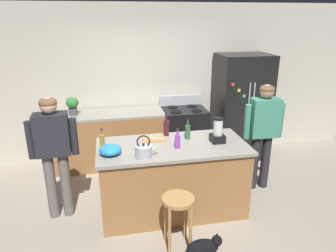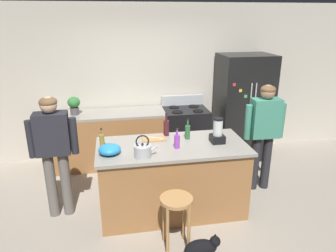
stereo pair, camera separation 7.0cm
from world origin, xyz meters
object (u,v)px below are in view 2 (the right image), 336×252
at_px(bottle_soda, 177,141).
at_px(bottle_vinegar, 102,140).
at_px(chef_knife, 155,138).
at_px(person_by_island_left, 54,146).
at_px(stove_range, 185,134).
at_px(bottle_wine, 166,127).
at_px(tea_kettle, 143,150).
at_px(refrigerator, 243,107).
at_px(blender_appliance, 218,132).
at_px(mixing_bowl, 110,149).
at_px(bar_stool, 176,209).
at_px(cutting_board, 154,139).
at_px(kitchen_island, 172,178).
at_px(cat, 202,248).
at_px(person_by_sink_right, 264,128).
at_px(potted_plant, 74,104).
at_px(bottle_olive_oil, 188,132).

bearing_deg(bottle_soda, bottle_vinegar, 166.41).
bearing_deg(bottle_soda, chef_knife, 124.55).
xyz_separation_m(person_by_island_left, bottle_soda, (1.49, -0.26, 0.07)).
xyz_separation_m(stove_range, bottle_wine, (-0.55, -1.18, 0.58)).
relative_size(bottle_wine, tea_kettle, 1.15).
height_order(refrigerator, bottle_wine, refrigerator).
bearing_deg(person_by_island_left, blender_appliance, -4.97).
distance_m(bottle_vinegar, mixing_bowl, 0.27).
bearing_deg(bottle_vinegar, bar_stool, -47.37).
height_order(bar_stool, cutting_board, cutting_board).
bearing_deg(bottle_wine, refrigerator, 35.84).
bearing_deg(bar_stool, kitchen_island, 82.62).
height_order(cat, cutting_board, cutting_board).
bearing_deg(cutting_board, bottle_wine, 32.95).
bearing_deg(person_by_sink_right, bottle_vinegar, -174.75).
bearing_deg(potted_plant, bottle_vinegar, -71.91).
relative_size(bottle_soda, bottle_wine, 0.81).
xyz_separation_m(stove_range, person_by_sink_right, (0.87, -1.19, 0.48)).
bearing_deg(mixing_bowl, kitchen_island, 10.03).
height_order(potted_plant, blender_appliance, blender_appliance).
xyz_separation_m(person_by_sink_right, cutting_board, (-1.61, -0.10, -0.01)).
height_order(refrigerator, blender_appliance, refrigerator).
distance_m(stove_range, bottle_olive_oil, 1.49).
distance_m(refrigerator, cutting_board, 2.19).
height_order(blender_appliance, mixing_bowl, blender_appliance).
xyz_separation_m(refrigerator, bottle_olive_oil, (-1.34, -1.33, 0.11)).
bearing_deg(refrigerator, person_by_sink_right, -98.58).
relative_size(kitchen_island, person_by_island_left, 1.19).
xyz_separation_m(refrigerator, cutting_board, (-1.78, -1.28, 0.02)).
distance_m(person_by_island_left, mixing_bowl, 0.74).
bearing_deg(cutting_board, stove_range, 60.42).
relative_size(stove_range, cutting_board, 3.75).
relative_size(bar_stool, bottle_olive_oil, 2.30).
bearing_deg(chef_knife, bar_stool, -57.96).
distance_m(bottle_olive_oil, bottle_vinegar, 1.11).
distance_m(bottle_wine, chef_knife, 0.23).
xyz_separation_m(potted_plant, chef_knife, (1.15, -1.33, -0.15)).
distance_m(potted_plant, blender_appliance, 2.48).
xyz_separation_m(cat, chef_knife, (-0.34, 1.15, 0.86)).
xyz_separation_m(bottle_soda, mixing_bowl, (-0.82, -0.04, -0.03)).
distance_m(blender_appliance, cutting_board, 0.83).
bearing_deg(bottle_soda, cutting_board, 126.89).
bearing_deg(blender_appliance, bottle_soda, -171.43).
xyz_separation_m(potted_plant, blender_appliance, (1.92, -1.57, -0.03)).
height_order(person_by_sink_right, tea_kettle, person_by_sink_right).
distance_m(person_by_sink_right, potted_plant, 3.00).
distance_m(cat, chef_knife, 1.47).
relative_size(kitchen_island, cat, 3.65).
bearing_deg(mixing_bowl, stove_range, 51.74).
distance_m(blender_appliance, bottle_olive_oil, 0.40).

